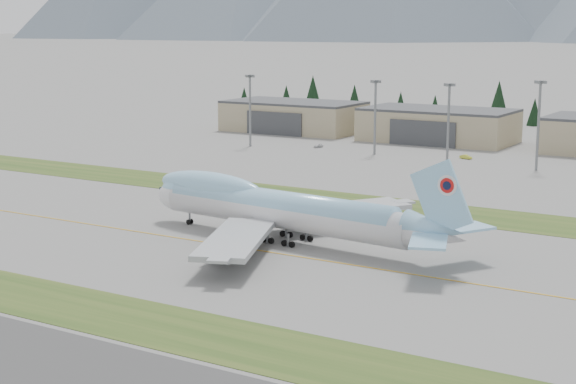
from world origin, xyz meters
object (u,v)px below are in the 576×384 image
Objects in this scene: hangar_left at (294,116)px; service_vehicle_b at (466,159)px; boeing_747_freighter at (280,209)px; hangar_center at (438,125)px; service_vehicle_a at (318,148)px.

hangar_left is 83.10m from service_vehicle_b.
boeing_747_freighter reaches higher than hangar_left.
hangar_left is 55.00m from hangar_center.
hangar_left is 1.00× the size of hangar_center.
service_vehicle_b is at bearing -22.88° from hangar_left.
hangar_center is 42.59m from service_vehicle_a.
hangar_center is 13.13× the size of service_vehicle_b.
hangar_left is 13.13× the size of service_vehicle_b.
service_vehicle_b is at bearing -56.43° from hangar_center.
boeing_747_freighter reaches higher than hangar_center.
service_vehicle_a is 0.93× the size of service_vehicle_b.
service_vehicle_a is at bearing 121.97° from boeing_747_freighter.
hangar_left is (-82.31, 142.09, -0.37)m from boeing_747_freighter.
hangar_center is 14.11× the size of service_vehicle_a.
hangar_center is at bearing 106.72° from boeing_747_freighter.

